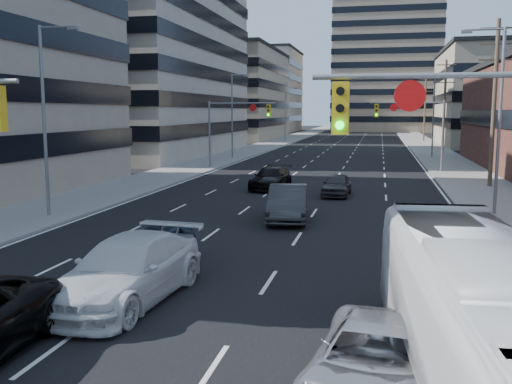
{
  "coord_description": "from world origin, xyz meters",
  "views": [
    {
      "loc": [
        4.92,
        -4.21,
        5.09
      ],
      "look_at": [
        0.61,
        15.68,
        2.2
      ],
      "focal_mm": 40.0,
      "sensor_mm": 36.0,
      "label": 1
    }
  ],
  "objects_px": {
    "white_van": "(128,270)",
    "transit_bus": "(487,329)",
    "silver_suv": "(375,362)",
    "sedan_blue": "(154,249)"
  },
  "relations": [
    {
      "from": "white_van",
      "to": "sedan_blue",
      "type": "relative_size",
      "value": 1.38
    },
    {
      "from": "white_van",
      "to": "transit_bus",
      "type": "bearing_deg",
      "value": -21.3
    },
    {
      "from": "transit_bus",
      "to": "sedan_blue",
      "type": "height_order",
      "value": "transit_bus"
    },
    {
      "from": "silver_suv",
      "to": "transit_bus",
      "type": "relative_size",
      "value": 0.45
    },
    {
      "from": "silver_suv",
      "to": "sedan_blue",
      "type": "distance_m",
      "value": 9.7
    },
    {
      "from": "white_van",
      "to": "silver_suv",
      "type": "relative_size",
      "value": 1.24
    },
    {
      "from": "white_van",
      "to": "silver_suv",
      "type": "bearing_deg",
      "value": -26.35
    },
    {
      "from": "transit_bus",
      "to": "sedan_blue",
      "type": "xyz_separation_m",
      "value": [
        -8.77,
        6.89,
        -0.76
      ]
    },
    {
      "from": "sedan_blue",
      "to": "silver_suv",
      "type": "bearing_deg",
      "value": -43.69
    },
    {
      "from": "transit_bus",
      "to": "sedan_blue",
      "type": "bearing_deg",
      "value": 136.91
    }
  ]
}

